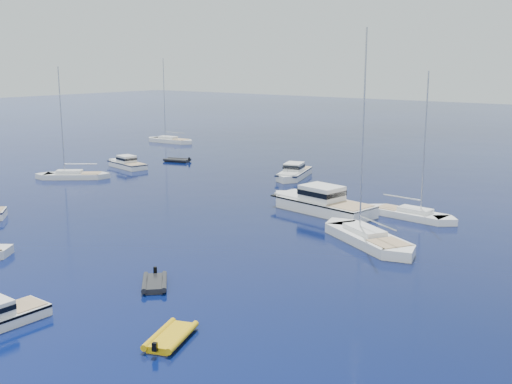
% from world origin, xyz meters
% --- Properties ---
extents(ground, '(400.00, 400.00, 0.00)m').
position_xyz_m(ground, '(0.00, 0.00, 0.00)').
color(ground, navy).
rests_on(ground, ground).
extents(motor_cruiser_centre, '(13.09, 5.74, 3.32)m').
position_xyz_m(motor_cruiser_centre, '(1.55, 31.23, 0.00)').
color(motor_cruiser_centre, white).
rests_on(motor_cruiser_centre, ground).
extents(motor_cruiser_far_l, '(8.53, 4.04, 2.15)m').
position_xyz_m(motor_cruiser_far_l, '(-33.49, 36.62, 0.00)').
color(motor_cruiser_far_l, white).
rests_on(motor_cruiser_far_l, ground).
extents(motor_cruiser_horizon, '(5.59, 9.60, 2.41)m').
position_xyz_m(motor_cruiser_horizon, '(-10.66, 44.44, 0.00)').
color(motor_cruiser_horizon, white).
rests_on(motor_cruiser_horizon, ground).
extents(sailboat_mid_r, '(12.11, 8.58, 17.78)m').
position_xyz_m(sailboat_mid_r, '(10.51, 24.32, 0.00)').
color(sailboat_mid_r, white).
rests_on(sailboat_mid_r, ground).
extents(sailboat_mid_l, '(9.16, 8.23, 14.40)m').
position_xyz_m(sailboat_mid_l, '(-32.39, 26.98, 0.00)').
color(sailboat_mid_l, silver).
rests_on(sailboat_mid_l, ground).
extents(sailboat_centre, '(9.83, 3.28, 14.20)m').
position_xyz_m(sailboat_centre, '(9.83, 34.28, 0.00)').
color(sailboat_centre, white).
rests_on(sailboat_centre, ground).
extents(sailboat_far_l, '(10.79, 3.78, 15.53)m').
position_xyz_m(sailboat_far_l, '(-48.06, 59.34, 0.00)').
color(sailboat_far_l, silver).
rests_on(sailboat_far_l, ground).
extents(tender_yellow, '(3.30, 4.30, 0.95)m').
position_xyz_m(tender_yellow, '(10.89, 1.65, 0.00)').
color(tender_yellow, gold).
rests_on(tender_yellow, ground).
extents(tender_grey_near, '(3.84, 3.83, 0.95)m').
position_xyz_m(tender_grey_near, '(4.17, 6.77, 0.00)').
color(tender_grey_near, black).
rests_on(tender_grey_near, ground).
extents(tender_grey_far, '(4.44, 3.21, 0.95)m').
position_xyz_m(tender_grey_far, '(-31.47, 44.55, 0.00)').
color(tender_grey_far, black).
rests_on(tender_grey_far, ground).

